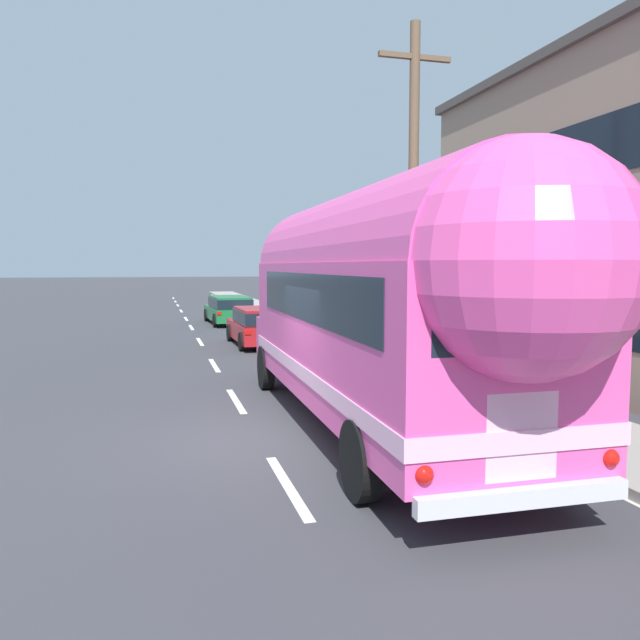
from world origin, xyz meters
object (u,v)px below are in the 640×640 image
object	(u,v)px
painted_bus	(380,299)
car_lead	(260,324)
car_second	(229,308)
utility_pole	(413,199)

from	to	relation	value
painted_bus	car_lead	bearing A→B (deg)	89.74
painted_bus	car_second	distance (m)	20.66
painted_bus	car_lead	world-z (taller)	painted_bus
car_lead	car_second	distance (m)	8.46
car_lead	utility_pole	bearing A→B (deg)	-73.21
painted_bus	car_lead	xyz separation A→B (m)	(0.06, 12.14, -1.52)
utility_pole	car_second	bearing A→B (deg)	98.63
painted_bus	car_second	xyz separation A→B (m)	(-0.05, 20.60, -1.51)
utility_pole	car_second	xyz separation A→B (m)	(-2.48, 16.32, -3.63)
utility_pole	painted_bus	xyz separation A→B (m)	(-2.43, -4.28, -2.12)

